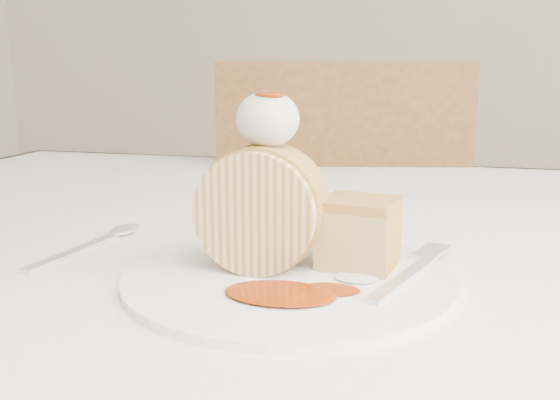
# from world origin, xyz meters

# --- Properties ---
(table) EXTENTS (1.40, 0.90, 0.75)m
(table) POSITION_xyz_m (0.00, 0.20, 0.66)
(table) COLOR beige
(table) RESTS_ON ground
(chair_far) EXTENTS (0.52, 0.52, 0.93)m
(chair_far) POSITION_xyz_m (-0.09, 0.72, 0.53)
(chair_far) COLOR brown
(chair_far) RESTS_ON ground
(plate) EXTENTS (0.31, 0.31, 0.01)m
(plate) POSITION_xyz_m (-0.02, 0.01, 0.75)
(plate) COLOR white
(plate) RESTS_ON table
(roulade_slice) EXTENTS (0.10, 0.06, 0.10)m
(roulade_slice) POSITION_xyz_m (-0.05, 0.02, 0.81)
(roulade_slice) COLOR #CDB38E
(roulade_slice) RESTS_ON plate
(cake_chunk) EXTENTS (0.07, 0.06, 0.05)m
(cake_chunk) POSITION_xyz_m (0.03, 0.04, 0.78)
(cake_chunk) COLOR #A57C3E
(cake_chunk) RESTS_ON plate
(whipped_cream) EXTENTS (0.05, 0.05, 0.05)m
(whipped_cream) POSITION_xyz_m (-0.05, 0.02, 0.88)
(whipped_cream) COLOR silver
(whipped_cream) RESTS_ON roulade_slice
(caramel_drizzle) EXTENTS (0.03, 0.02, 0.01)m
(caramel_drizzle) POSITION_xyz_m (-0.04, 0.02, 0.90)
(caramel_drizzle) COLOR maroon
(caramel_drizzle) RESTS_ON whipped_cream
(caramel_pool) EXTENTS (0.09, 0.07, 0.00)m
(caramel_pool) POSITION_xyz_m (-0.02, -0.05, 0.76)
(caramel_pool) COLOR maroon
(caramel_pool) RESTS_ON plate
(fork) EXTENTS (0.07, 0.16, 0.00)m
(fork) POSITION_xyz_m (0.07, 0.01, 0.76)
(fork) COLOR silver
(fork) RESTS_ON plate
(spoon) EXTENTS (0.04, 0.15, 0.00)m
(spoon) POSITION_xyz_m (-0.23, 0.03, 0.75)
(spoon) COLOR silver
(spoon) RESTS_ON table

